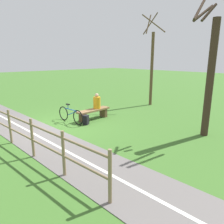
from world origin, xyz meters
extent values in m
plane|color=#3D6B28|center=(0.00, 0.00, 0.00)|extent=(80.00, 80.00, 0.00)
cube|color=#66605E|center=(1.05, 4.00, 0.01)|extent=(3.60, 36.05, 0.02)
cube|color=silver|center=(1.05, 4.00, 0.02)|extent=(1.61, 31.97, 0.00)
cube|color=brown|center=(-1.75, 0.17, 0.46)|extent=(1.80, 0.57, 0.08)
cube|color=brown|center=(-2.42, 0.12, 0.21)|extent=(0.19, 0.41, 0.42)
cube|color=brown|center=(-1.09, 0.22, 0.21)|extent=(0.19, 0.41, 0.42)
cylinder|color=orange|center=(-1.99, 0.15, 0.78)|extent=(0.37, 0.37, 0.56)
sphere|color=tan|center=(-1.99, 0.15, 1.14)|extent=(0.18, 0.18, 0.18)
torus|color=black|center=(-0.70, 0.43, 0.34)|extent=(0.10, 0.67, 0.67)
torus|color=black|center=(-0.61, -0.64, 0.34)|extent=(0.10, 0.67, 0.67)
cylinder|color=#1E51A3|center=(-0.66, -0.11, 0.62)|extent=(0.12, 0.92, 0.04)
cylinder|color=#1E51A3|center=(-0.67, 0.05, 0.48)|extent=(0.09, 0.66, 0.32)
cylinder|color=#1E51A3|center=(-0.64, -0.27, 0.72)|extent=(0.03, 0.03, 0.20)
cube|color=black|center=(-0.64, -0.27, 0.83)|extent=(0.10, 0.21, 0.05)
cube|color=black|center=(-1.00, 0.60, 0.21)|extent=(0.33, 0.30, 0.42)
cube|color=black|center=(-0.94, 0.50, 0.15)|extent=(0.18, 0.13, 0.19)
cylinder|color=#847051|center=(2.15, 0.60, 0.59)|extent=(0.08, 0.08, 1.18)
cylinder|color=#847051|center=(2.01, 2.15, 0.59)|extent=(0.08, 0.08, 1.18)
cylinder|color=#847051|center=(1.88, 3.70, 0.59)|extent=(0.08, 0.08, 1.18)
cylinder|color=#847051|center=(1.74, 5.25, 0.59)|extent=(0.08, 0.08, 1.18)
cylinder|color=#847051|center=(2.08, 1.37, 1.00)|extent=(0.74, 7.77, 0.06)
cylinder|color=#847051|center=(2.08, 1.37, 0.53)|extent=(0.74, 7.77, 0.06)
cylinder|color=#38281E|center=(-3.57, 4.74, 2.10)|extent=(0.27, 0.27, 4.20)
cylinder|color=#38281E|center=(-3.64, 4.41, 4.40)|extent=(0.73, 0.25, 0.67)
cylinder|color=#38281E|center=(-3.45, 4.17, 4.55)|extent=(1.21, 0.33, 0.97)
cylinder|color=#38281E|center=(-3.63, 4.22, 4.40)|extent=(1.10, 0.22, 0.69)
cylinder|color=brown|center=(-6.43, -0.05, 2.17)|extent=(0.18, 0.18, 4.34)
cylinder|color=brown|center=(-6.34, -0.35, 4.79)|extent=(0.68, 0.27, 1.13)
cylinder|color=brown|center=(-5.92, 0.34, 4.71)|extent=(0.85, 1.10, 0.99)
cylinder|color=brown|center=(-6.62, -0.44, 4.86)|extent=(0.86, 0.46, 1.28)
camera|label=1|loc=(4.24, 8.04, 2.86)|focal=34.14mm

